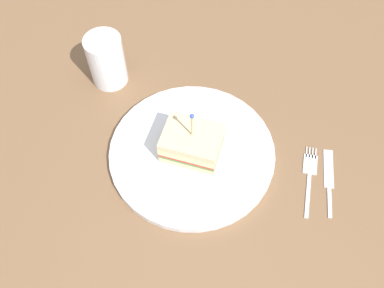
{
  "coord_description": "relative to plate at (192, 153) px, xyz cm",
  "views": [
    {
      "loc": [
        -32.99,
        -10.91,
        58.87
      ],
      "look_at": [
        0.0,
        0.0,
        3.28
      ],
      "focal_mm": 39.08,
      "sensor_mm": 36.0,
      "label": 1
    }
  ],
  "objects": [
    {
      "name": "ground_plane",
      "position": [
        0.0,
        0.0,
        -1.64
      ],
      "size": [
        117.89,
        117.89,
        2.0
      ],
      "primitive_type": "cube",
      "color": "brown"
    },
    {
      "name": "plate",
      "position": [
        0.0,
        0.0,
        0.0
      ],
      "size": [
        26.77,
        26.77,
        1.28
      ],
      "primitive_type": "cylinder",
      "color": "white",
      "rests_on": "ground_plane"
    },
    {
      "name": "sandwich_half_center",
      "position": [
        0.31,
        -0.25,
        3.0
      ],
      "size": [
        7.14,
        9.17,
        9.8
      ],
      "color": "beige",
      "rests_on": "plate"
    },
    {
      "name": "drink_glass",
      "position": [
        10.79,
        19.31,
        3.51
      ],
      "size": [
        6.43,
        6.43,
        9.59
      ],
      "color": "silver",
      "rests_on": "ground_plane"
    },
    {
      "name": "fork",
      "position": [
        2.6,
        -18.87,
        -0.47
      ],
      "size": [
        12.7,
        2.6,
        0.35
      ],
      "color": "silver",
      "rests_on": "ground_plane"
    },
    {
      "name": "knife",
      "position": [
        2.58,
        -21.94,
        -0.47
      ],
      "size": [
        12.04,
        3.11,
        0.35
      ],
      "color": "silver",
      "rests_on": "ground_plane"
    }
  ]
}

